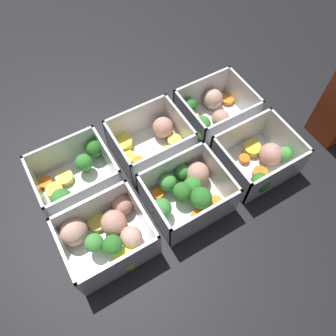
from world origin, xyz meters
TOP-DOWN VIEW (x-y plane):
  - ground_plane at (0.00, 0.00)m, footprint 4.00×4.00m
  - container_near_left at (-0.15, -0.07)m, footprint 0.15×0.12m
  - container_near_center at (-0.00, -0.07)m, footprint 0.14×0.12m
  - container_near_right at (0.16, -0.07)m, footprint 0.14×0.12m
  - container_far_left at (-0.16, 0.07)m, footprint 0.14×0.12m
  - container_far_center at (-0.00, 0.06)m, footprint 0.14×0.12m
  - container_far_right at (0.15, 0.06)m, footprint 0.15×0.13m

SIDE VIEW (x-z plane):
  - ground_plane at x=0.00m, z-range 0.00..0.00m
  - container_near_center at x=0.00m, z-range -0.01..0.06m
  - container_far_right at x=0.15m, z-range -0.01..0.06m
  - container_far_left at x=-0.16m, z-range -0.01..0.06m
  - container_near_left at x=-0.15m, z-range -0.01..0.06m
  - container_near_right at x=0.16m, z-range -0.01..0.06m
  - container_far_center at x=0.00m, z-range -0.01..0.06m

